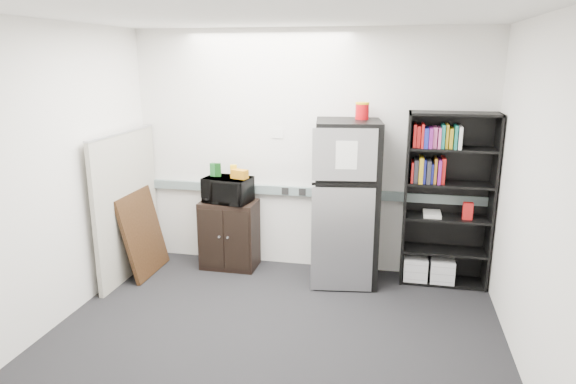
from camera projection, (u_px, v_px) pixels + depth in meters
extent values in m
plane|color=black|center=(272.00, 341.00, 4.45)|extent=(4.00, 4.00, 0.00)
cube|color=white|center=(308.00, 152.00, 5.76)|extent=(4.00, 0.02, 2.70)
cube|color=white|center=(539.00, 205.00, 3.70)|extent=(0.02, 3.50, 2.70)
cube|color=white|center=(50.00, 179.00, 4.51)|extent=(0.02, 3.50, 2.70)
cube|color=white|center=(269.00, 13.00, 3.76)|extent=(4.00, 3.50, 0.02)
cube|color=slate|center=(307.00, 192.00, 5.85)|extent=(3.92, 0.05, 0.10)
cube|color=white|center=(277.00, 134.00, 5.78)|extent=(0.14, 0.00, 0.10)
cube|color=black|center=(405.00, 199.00, 5.47)|extent=(0.02, 0.34, 1.85)
cube|color=black|center=(492.00, 203.00, 5.30)|extent=(0.02, 0.34, 1.85)
cube|color=black|center=(446.00, 197.00, 5.54)|extent=(0.90, 0.02, 1.85)
cube|color=black|center=(455.00, 114.00, 5.15)|extent=(0.90, 0.34, 0.02)
cube|color=black|center=(441.00, 280.00, 5.61)|extent=(0.85, 0.32, 0.03)
cube|color=black|center=(444.00, 250.00, 5.52)|extent=(0.85, 0.32, 0.03)
cube|color=black|center=(446.00, 218.00, 5.43)|extent=(0.85, 0.32, 0.02)
cube|color=black|center=(449.00, 184.00, 5.34)|extent=(0.85, 0.32, 0.02)
cube|color=black|center=(452.00, 149.00, 5.24)|extent=(0.85, 0.32, 0.02)
cube|color=silver|center=(415.00, 267.00, 5.63)|extent=(0.25, 0.30, 0.25)
cube|color=silver|center=(442.00, 269.00, 5.57)|extent=(0.25, 0.30, 0.25)
cube|color=gray|center=(127.00, 206.00, 5.65)|extent=(0.05, 1.30, 1.60)
cube|color=#B2B2B7|center=(121.00, 133.00, 5.45)|extent=(0.06, 1.30, 0.02)
cube|color=black|center=(230.00, 234.00, 5.95)|extent=(0.63, 0.40, 0.79)
cube|color=black|center=(211.00, 239.00, 5.79)|extent=(0.29, 0.01, 0.70)
cube|color=black|center=(237.00, 241.00, 5.73)|extent=(0.29, 0.01, 0.70)
cylinder|color=#B2B2B7|center=(219.00, 237.00, 5.74)|extent=(0.02, 0.02, 0.02)
cylinder|color=#B2B2B7|center=(228.00, 238.00, 5.72)|extent=(0.02, 0.02, 0.02)
imported|color=black|center=(228.00, 190.00, 5.79)|extent=(0.56, 0.43, 0.28)
cube|color=#1B5F26|center=(214.00, 170.00, 5.81)|extent=(0.08, 0.07, 0.15)
cube|color=#0C350E|center=(218.00, 170.00, 5.80)|extent=(0.08, 0.06, 0.15)
cube|color=gold|center=(234.00, 171.00, 5.76)|extent=(0.08, 0.06, 0.14)
cube|color=#C07813|center=(240.00, 174.00, 5.70)|extent=(0.20, 0.15, 0.10)
cube|color=black|center=(346.00, 204.00, 5.49)|extent=(0.75, 0.75, 1.74)
cube|color=#B0B0B5|center=(345.00, 155.00, 5.01)|extent=(0.63, 0.11, 0.52)
cube|color=#B0B0B5|center=(342.00, 240.00, 5.24)|extent=(0.63, 0.11, 1.11)
cube|color=black|center=(344.00, 184.00, 5.08)|extent=(0.63, 0.09, 0.03)
cube|color=white|center=(346.00, 155.00, 4.99)|extent=(0.21, 0.03, 0.28)
cube|color=black|center=(349.00, 121.00, 5.26)|extent=(0.75, 0.75, 0.02)
cylinder|color=#B1080E|center=(362.00, 111.00, 5.33)|extent=(0.14, 0.14, 0.17)
cylinder|color=gold|center=(362.00, 101.00, 5.30)|extent=(0.14, 0.14, 0.02)
cube|color=black|center=(143.00, 233.00, 5.77)|extent=(0.25, 0.74, 0.94)
cube|color=beige|center=(145.00, 233.00, 5.76)|extent=(0.19, 0.63, 0.79)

